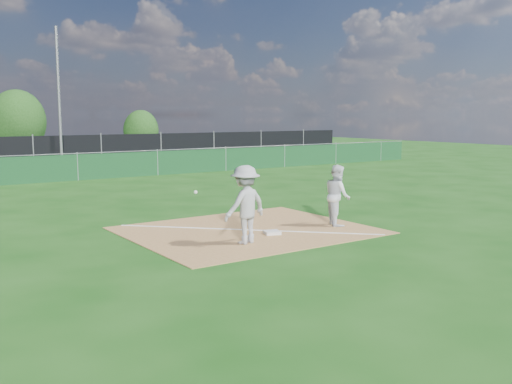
{
  "coord_description": "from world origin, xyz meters",
  "views": [
    {
      "loc": [
        -8.15,
        -11.1,
        3.0
      ],
      "look_at": [
        0.26,
        1.0,
        1.0
      ],
      "focal_mm": 40.0,
      "sensor_mm": 36.0,
      "label": 1
    }
  ],
  "objects_px": {
    "car_right": "(110,149)",
    "play_at_first": "(245,205)",
    "tree_right": "(141,130)",
    "tree_mid": "(17,122)",
    "car_mid": "(12,151)",
    "first_base": "(272,232)",
    "runner": "(337,195)",
    "light_pole": "(59,97)"
  },
  "relations": [
    {
      "from": "car_right",
      "to": "play_at_first",
      "type": "bearing_deg",
      "value": 162.32
    },
    {
      "from": "tree_right",
      "to": "tree_mid",
      "type": "bearing_deg",
      "value": 173.43
    },
    {
      "from": "car_mid",
      "to": "tree_right",
      "type": "relative_size",
      "value": 1.36
    },
    {
      "from": "first_base",
      "to": "car_mid",
      "type": "xyz_separation_m",
      "value": [
        -0.6,
        26.61,
        0.71
      ]
    },
    {
      "from": "first_base",
      "to": "tree_mid",
      "type": "height_order",
      "value": "tree_mid"
    },
    {
      "from": "first_base",
      "to": "tree_mid",
      "type": "relative_size",
      "value": 0.08
    },
    {
      "from": "runner",
      "to": "tree_right",
      "type": "distance_m",
      "value": 33.8
    },
    {
      "from": "runner",
      "to": "tree_right",
      "type": "xyz_separation_m",
      "value": [
        8.52,
        32.7,
        0.92
      ]
    },
    {
      "from": "runner",
      "to": "car_mid",
      "type": "xyz_separation_m",
      "value": [
        -2.8,
        26.62,
        -0.06
      ]
    },
    {
      "from": "first_base",
      "to": "play_at_first",
      "type": "distance_m",
      "value": 1.5
    },
    {
      "from": "car_mid",
      "to": "play_at_first",
      "type": "bearing_deg",
      "value": 159.46
    },
    {
      "from": "light_pole",
      "to": "tree_right",
      "type": "bearing_deg",
      "value": 47.28
    },
    {
      "from": "light_pole",
      "to": "car_mid",
      "type": "relative_size",
      "value": 1.73
    },
    {
      "from": "play_at_first",
      "to": "tree_right",
      "type": "bearing_deg",
      "value": 70.35
    },
    {
      "from": "runner",
      "to": "tree_right",
      "type": "bearing_deg",
      "value": 9.97
    },
    {
      "from": "play_at_first",
      "to": "tree_mid",
      "type": "height_order",
      "value": "tree_mid"
    },
    {
      "from": "first_base",
      "to": "runner",
      "type": "xyz_separation_m",
      "value": [
        2.19,
        -0.02,
        0.77
      ]
    },
    {
      "from": "first_base",
      "to": "runner",
      "type": "bearing_deg",
      "value": -0.44
    },
    {
      "from": "play_at_first",
      "to": "tree_mid",
      "type": "bearing_deg",
      "value": 85.83
    },
    {
      "from": "play_at_first",
      "to": "car_mid",
      "type": "distance_m",
      "value": 27.08
    },
    {
      "from": "light_pole",
      "to": "car_right",
      "type": "height_order",
      "value": "light_pole"
    },
    {
      "from": "runner",
      "to": "car_right",
      "type": "distance_m",
      "value": 27.48
    },
    {
      "from": "play_at_first",
      "to": "runner",
      "type": "height_order",
      "value": "play_at_first"
    },
    {
      "from": "tree_mid",
      "to": "runner",
      "type": "bearing_deg",
      "value": -88.6
    },
    {
      "from": "runner",
      "to": "tree_mid",
      "type": "bearing_deg",
      "value": 25.97
    },
    {
      "from": "play_at_first",
      "to": "runner",
      "type": "xyz_separation_m",
      "value": [
        3.32,
        0.45,
        -0.1
      ]
    },
    {
      "from": "first_base",
      "to": "play_at_first",
      "type": "height_order",
      "value": "play_at_first"
    },
    {
      "from": "light_pole",
      "to": "car_mid",
      "type": "distance_m",
      "value": 5.58
    },
    {
      "from": "tree_mid",
      "to": "light_pole",
      "type": "bearing_deg",
      "value": -90.46
    },
    {
      "from": "first_base",
      "to": "runner",
      "type": "distance_m",
      "value": 2.33
    },
    {
      "from": "light_pole",
      "to": "car_right",
      "type": "xyz_separation_m",
      "value": [
        4.71,
        4.73,
        -3.33
      ]
    },
    {
      "from": "car_right",
      "to": "tree_mid",
      "type": "xyz_separation_m",
      "value": [
        -4.62,
        6.56,
        1.84
      ]
    },
    {
      "from": "play_at_first",
      "to": "runner",
      "type": "bearing_deg",
      "value": 7.72
    },
    {
      "from": "play_at_first",
      "to": "car_mid",
      "type": "bearing_deg",
      "value": 88.9
    },
    {
      "from": "light_pole",
      "to": "car_mid",
      "type": "bearing_deg",
      "value": 114.44
    },
    {
      "from": "first_base",
      "to": "tree_mid",
      "type": "bearing_deg",
      "value": 87.67
    },
    {
      "from": "light_pole",
      "to": "runner",
      "type": "distance_m",
      "value": 22.72
    },
    {
      "from": "runner",
      "to": "tree_mid",
      "type": "relative_size",
      "value": 0.34
    },
    {
      "from": "light_pole",
      "to": "tree_right",
      "type": "height_order",
      "value": "light_pole"
    },
    {
      "from": "car_mid",
      "to": "car_right",
      "type": "relative_size",
      "value": 1.02
    },
    {
      "from": "runner",
      "to": "tree_mid",
      "type": "height_order",
      "value": "tree_mid"
    },
    {
      "from": "car_right",
      "to": "runner",
      "type": "bearing_deg",
      "value": 168.8
    }
  ]
}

